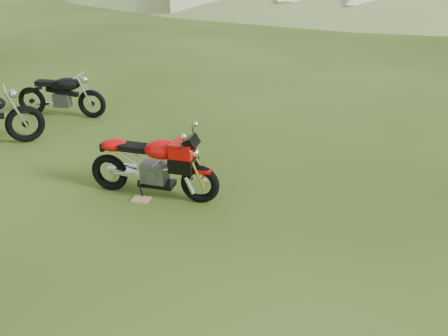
{
  "coord_description": "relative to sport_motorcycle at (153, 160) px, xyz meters",
  "views": [
    {
      "loc": [
        -0.79,
        -4.99,
        3.46
      ],
      "look_at": [
        -0.39,
        0.4,
        0.96
      ],
      "focal_mm": 40.0,
      "sensor_mm": 36.0,
      "label": 1
    }
  ],
  "objects": [
    {
      "name": "plywood_board",
      "position": [
        -0.2,
        -0.13,
        -0.56
      ],
      "size": [
        0.3,
        0.27,
        0.02
      ],
      "primitive_type": "cube",
      "rotation": [
        0.0,
        0.0,
        -0.33
      ],
      "color": "tan",
      "rests_on": "ground"
    },
    {
      "name": "sport_motorcycle",
      "position": [
        0.0,
        0.0,
        0.0
      ],
      "size": [
        1.94,
        1.09,
        1.14
      ],
      "primitive_type": null,
      "rotation": [
        0.0,
        0.0,
        -0.35
      ],
      "color": "#C00906",
      "rests_on": "ground"
    },
    {
      "name": "vintage_moto_c",
      "position": [
        -2.13,
        3.78,
        -0.07
      ],
      "size": [
        1.93,
        0.85,
        0.99
      ],
      "primitive_type": null,
      "rotation": [
        0.0,
        0.0,
        -0.23
      ],
      "color": "black",
      "rests_on": "ground"
    },
    {
      "name": "ground",
      "position": [
        1.33,
        -1.6,
        -0.57
      ],
      "size": [
        120.0,
        120.0,
        0.0
      ],
      "primitive_type": "plane",
      "color": "#25420E",
      "rests_on": "ground"
    }
  ]
}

